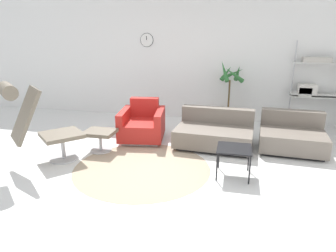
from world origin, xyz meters
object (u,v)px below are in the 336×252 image
armchair_red (143,125)px  couch_low (215,133)px  lounge_chair (35,118)px  ottoman (100,136)px  couch_second (292,137)px  potted_plant (230,94)px  side_table (234,150)px  shelf_unit (315,82)px

armchair_red → couch_low: bearing=169.5°
lounge_chair → ottoman: 1.07m
couch_second → potted_plant: (-1.10, 1.27, 0.46)m
armchair_red → side_table: (1.69, -1.19, 0.11)m
ottoman → shelf_unit: bearing=30.9°
couch_second → ottoman: bearing=18.4°
lounge_chair → couch_second: (3.78, 1.52, -0.51)m
lounge_chair → shelf_unit: (4.35, 2.94, 0.23)m
couch_low → side_table: size_ratio=2.94×
couch_second → side_table: size_ratio=2.38×
lounge_chair → couch_second: lounge_chair is taller
potted_plant → side_table: bearing=-86.3°
ottoman → potted_plant: size_ratio=0.36×
ottoman → couch_low: size_ratio=0.36×
ottoman → couch_low: (1.84, 0.70, -0.04)m
ottoman → couch_second: couch_second is taller
potted_plant → shelf_unit: 1.70m
armchair_red → couch_second: size_ratio=0.89×
lounge_chair → armchair_red: (1.15, 1.46, -0.47)m
lounge_chair → armchair_red: lounge_chair is taller
ottoman → side_table: size_ratio=1.07×
couch_low → armchair_red: bearing=2.0°
ottoman → shelf_unit: 4.38m
armchair_red → couch_low: (1.34, -0.05, -0.04)m
lounge_chair → armchair_red: size_ratio=1.28×
lounge_chair → ottoman: (0.64, 0.72, -0.46)m
side_table → shelf_unit: bearing=60.4°
ottoman → side_table: side_table is taller
couch_low → shelf_unit: bearing=-136.7°
couch_second → potted_plant: potted_plant is taller
ottoman → armchair_red: size_ratio=0.50×
couch_second → shelf_unit: (0.57, 1.42, 0.74)m
lounge_chair → armchair_red: 1.92m
couch_low → potted_plant: 1.47m
side_table → potted_plant: potted_plant is taller
ottoman → couch_low: 1.97m
armchair_red → potted_plant: (1.53, 1.33, 0.42)m
armchair_red → couch_second: (2.63, 0.06, -0.04)m
shelf_unit → armchair_red: bearing=-155.2°
armchair_red → side_table: size_ratio=2.12×
lounge_chair → couch_low: bearing=71.5°
ottoman → lounge_chair: bearing=-131.9°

